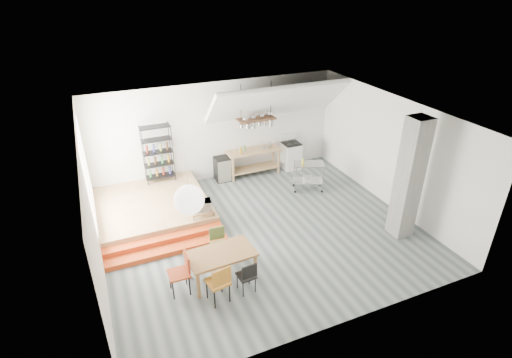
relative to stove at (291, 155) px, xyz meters
name	(u,v)px	position (x,y,z in m)	size (l,w,h in m)	color
floor	(262,231)	(-2.50, -3.16, -0.48)	(8.00, 8.00, 0.00)	#4B5557
wall_back	(218,132)	(-2.50, 0.34, 1.12)	(8.00, 0.04, 3.20)	silver
wall_left	(91,211)	(-6.50, -3.16, 1.12)	(0.04, 7.00, 3.20)	silver
wall_right	(391,152)	(1.50, -3.16, 1.12)	(0.04, 7.00, 3.20)	silver
ceiling	(263,116)	(-2.50, -3.16, 2.72)	(8.00, 7.00, 0.02)	white
slope_ceiling	(277,101)	(-0.70, -0.26, 2.07)	(4.40, 1.80, 0.15)	white
window_pane	(87,174)	(-6.48, -1.66, 1.32)	(0.02, 2.50, 2.20)	white
platform	(153,208)	(-5.00, -1.16, -0.28)	(3.00, 3.00, 0.40)	#97754B
step_lower	(168,251)	(-5.00, -3.11, -0.41)	(3.00, 0.35, 0.13)	#C24116
step_upper	(165,240)	(-5.00, -2.76, -0.35)	(3.00, 0.35, 0.27)	#C24116
concrete_column	(409,179)	(0.80, -4.66, 1.12)	(0.50, 0.50, 3.20)	slate
kitchen_counter	(254,158)	(-1.40, -0.01, 0.15)	(1.80, 0.60, 0.91)	#97754B
stove	(291,155)	(0.00, 0.00, 0.00)	(0.60, 0.60, 1.18)	white
pot_rack	(257,121)	(-1.37, -0.23, 1.50)	(1.20, 0.50, 1.43)	#402619
wire_shelving	(158,153)	(-4.50, 0.04, 0.85)	(0.88, 0.38, 1.80)	black
microwave_shelf	(202,211)	(-3.90, -2.41, 0.07)	(0.60, 0.40, 0.16)	#97754B
paper_lantern	(189,200)	(-4.68, -4.52, 1.72)	(0.60, 0.60, 0.60)	white
dining_table	(221,256)	(-4.08, -4.49, 0.14)	(1.52, 0.91, 0.70)	brown
chair_mustard	(219,281)	(-4.35, -5.18, 0.09)	(0.50, 0.50, 0.95)	#A8681C
chair_black	(247,275)	(-3.72, -5.13, -0.01)	(0.39, 0.39, 0.79)	black
chair_olive	(218,242)	(-3.92, -3.81, 0.02)	(0.41, 0.41, 0.84)	#566731
chair_red	(182,270)	(-4.96, -4.54, 0.09)	(0.45, 0.45, 0.96)	#A63717
rolling_cart	(309,173)	(-0.23, -1.64, 0.10)	(1.02, 0.80, 0.90)	silver
mini_fridge	(222,169)	(-2.50, 0.04, -0.08)	(0.47, 0.47, 0.80)	black
microwave	(202,206)	(-3.90, -2.41, 0.22)	(0.49, 0.33, 0.27)	beige
bowl	(264,148)	(-1.03, -0.06, 0.45)	(0.21, 0.21, 0.05)	silver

